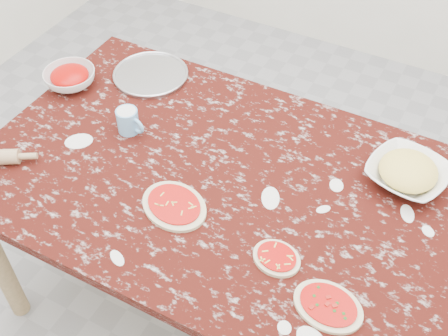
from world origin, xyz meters
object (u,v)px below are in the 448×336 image
sauce_bowl (70,78)px  worktable (224,196)px  pizza_tray (151,75)px  flour_mug (128,121)px  cheese_bowl (407,174)px

sauce_bowl → worktable: bearing=-12.1°
pizza_tray → sauce_bowl: 0.30m
worktable → flour_mug: 0.42m
worktable → pizza_tray: (-0.50, 0.35, 0.09)m
cheese_bowl → flour_mug: (-0.91, -0.21, 0.02)m
worktable → pizza_tray: size_ratio=5.67×
worktable → cheese_bowl: size_ratio=6.57×
pizza_tray → cheese_bowl: bearing=-4.6°
pizza_tray → cheese_bowl: cheese_bowl is taller
flour_mug → sauce_bowl: bearing=162.2°
pizza_tray → cheese_bowl: size_ratio=1.16×
sauce_bowl → flour_mug: 0.36m
cheese_bowl → flour_mug: bearing=-166.8°
sauce_bowl → cheese_bowl: (1.25, 0.10, -0.00)m
worktable → flour_mug: (-0.40, 0.05, 0.13)m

